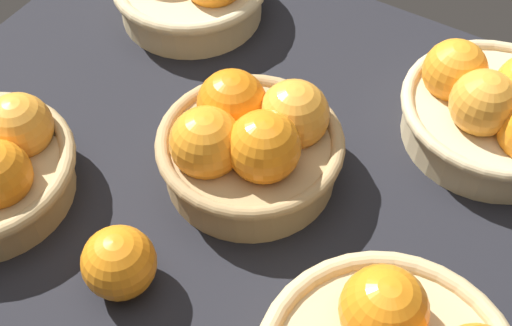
% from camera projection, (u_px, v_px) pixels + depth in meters
% --- Properties ---
extents(market_tray, '(0.84, 0.72, 0.03)m').
position_uv_depth(market_tray, '(247.00, 186.00, 0.82)').
color(market_tray, black).
rests_on(market_tray, ground).
extents(basket_far_right, '(0.22, 0.22, 0.11)m').
position_uv_depth(basket_far_right, '(496.00, 110.00, 0.81)').
color(basket_far_right, '#D3BC8C').
rests_on(basket_far_right, market_tray).
extents(basket_center, '(0.20, 0.20, 0.11)m').
position_uv_depth(basket_center, '(252.00, 144.00, 0.77)').
color(basket_center, tan).
rests_on(basket_center, market_tray).
extents(loose_orange_front_gap, '(0.07, 0.07, 0.07)m').
position_uv_depth(loose_orange_front_gap, '(119.00, 263.00, 0.69)').
color(loose_orange_front_gap, orange).
rests_on(loose_orange_front_gap, market_tray).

